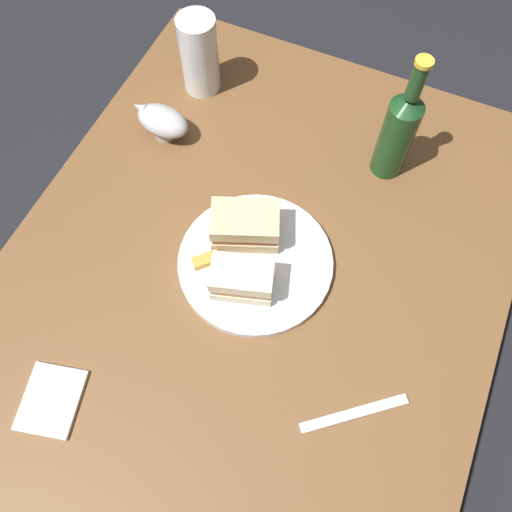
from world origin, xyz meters
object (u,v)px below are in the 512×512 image
object	(u,v)px
gravy_boat	(162,121)
plate	(255,262)
fork	(354,413)
cider_bottle	(398,132)
sandwich_half_right	(243,279)
napkin	(51,400)
pint_glass	(200,58)
sandwich_half_left	(245,226)

from	to	relation	value
gravy_boat	plate	bearing A→B (deg)	-123.96
fork	cider_bottle	bearing A→B (deg)	62.87
sandwich_half_right	napkin	distance (m)	0.36
cider_bottle	fork	world-z (taller)	cider_bottle
pint_glass	cider_bottle	world-z (taller)	cider_bottle
gravy_boat	napkin	distance (m)	0.56
pint_glass	gravy_boat	distance (m)	0.16
sandwich_half_right	cider_bottle	xyz separation A→B (m)	(0.36, -0.15, 0.06)
sandwich_half_left	sandwich_half_right	xyz separation A→B (m)	(-0.10, -0.04, -0.00)
pint_glass	napkin	size ratio (longest dim) A/B	1.54
sandwich_half_right	gravy_boat	xyz separation A→B (m)	(0.25, 0.29, -0.01)
cider_bottle	fork	distance (m)	0.50
plate	sandwich_half_left	xyz separation A→B (m)	(0.04, 0.04, 0.04)
pint_glass	fork	distance (m)	0.75
gravy_boat	fork	world-z (taller)	gravy_boat
gravy_boat	napkin	size ratio (longest dim) A/B	1.16
sandwich_half_right	sandwich_half_left	bearing A→B (deg)	21.98
plate	sandwich_half_left	bearing A→B (deg)	43.20
pint_glass	cider_bottle	xyz separation A→B (m)	(-0.05, -0.43, 0.03)
sandwich_half_left	gravy_boat	xyz separation A→B (m)	(0.16, 0.25, -0.01)
gravy_boat	cider_bottle	bearing A→B (deg)	-76.47
sandwich_half_left	pint_glass	size ratio (longest dim) A/B	0.82
gravy_boat	cider_bottle	size ratio (longest dim) A/B	0.46
pint_glass	napkin	distance (m)	0.71
pint_glass	fork	bearing A→B (deg)	-134.71
pint_glass	fork	xyz separation A→B (m)	(-0.53, -0.53, -0.07)
plate	gravy_boat	xyz separation A→B (m)	(0.20, 0.29, 0.03)
sandwich_half_left	gravy_boat	size ratio (longest dim) A/B	1.10
fork	sandwich_half_left	bearing A→B (deg)	103.93
gravy_boat	sandwich_half_left	bearing A→B (deg)	-121.60
fork	plate	bearing A→B (deg)	105.68
pint_glass	gravy_boat	bearing A→B (deg)	175.53
sandwich_half_left	napkin	size ratio (longest dim) A/B	1.27
gravy_boat	fork	xyz separation A→B (m)	(-0.37, -0.54, -0.04)
plate	sandwich_half_right	world-z (taller)	sandwich_half_right
cider_bottle	napkin	world-z (taller)	cider_bottle
sandwich_half_left	cider_bottle	xyz separation A→B (m)	(0.26, -0.19, 0.06)
pint_glass	gravy_boat	xyz separation A→B (m)	(-0.15, 0.01, -0.04)
pint_glass	cider_bottle	size ratio (longest dim) A/B	0.62
sandwich_half_left	pint_glass	world-z (taller)	pint_glass
sandwich_half_left	gravy_boat	world-z (taller)	sandwich_half_left
pint_glass	sandwich_half_left	bearing A→B (deg)	-141.82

